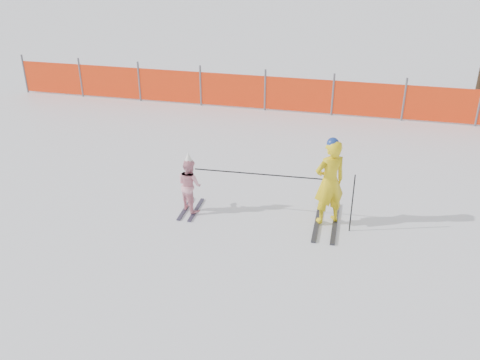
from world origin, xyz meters
name	(u,v)px	position (x,y,z in m)	size (l,w,h in m)	color
ground	(234,241)	(0.00, 0.00, 0.00)	(120.00, 120.00, 0.00)	white
adult	(330,182)	(1.60, 1.01, 0.88)	(0.74, 1.54, 1.78)	black
child	(190,184)	(-1.11, 0.90, 0.58)	(0.67, 0.93, 1.28)	black
ski_poles	(288,183)	(0.83, 0.91, 0.82)	(3.05, 0.22, 1.18)	black
safety_fence	(252,91)	(-1.14, 7.17, 0.56)	(15.36, 0.06, 1.25)	#595960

